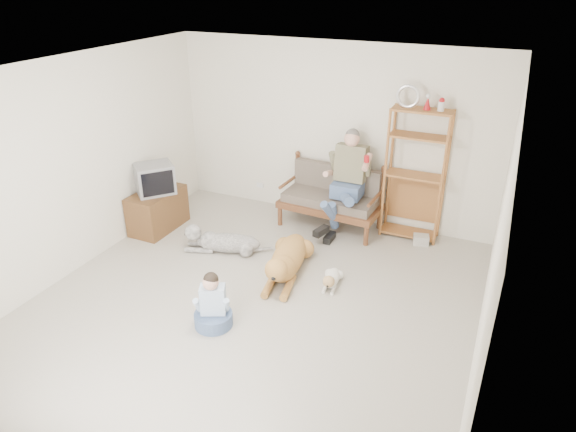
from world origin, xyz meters
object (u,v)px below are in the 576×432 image
at_px(tv_stand, 157,210).
at_px(etagere, 415,174).
at_px(loveseat, 332,196).
at_px(golden_retriever, 286,260).

bearing_deg(tv_stand, etagere, 21.32).
xyz_separation_m(loveseat, etagere, (1.18, 0.14, 0.49)).
height_order(etagere, tv_stand, etagere).
relative_size(etagere, tv_stand, 2.44).
bearing_deg(etagere, tv_stand, -159.54).
distance_m(tv_stand, golden_retriever, 2.35).
bearing_deg(loveseat, etagere, 10.38).
bearing_deg(golden_retriever, etagere, 44.38).
distance_m(etagere, golden_retriever, 2.25).
height_order(tv_stand, golden_retriever, tv_stand).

